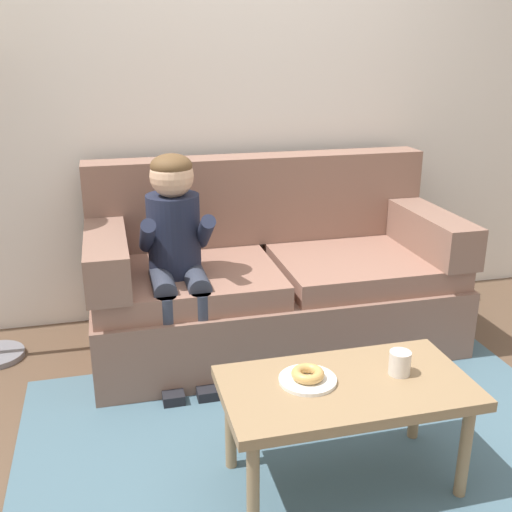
% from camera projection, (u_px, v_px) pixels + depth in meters
% --- Properties ---
extents(ground, '(10.00, 10.00, 0.00)m').
position_uv_depth(ground, '(302.00, 427.00, 2.65)').
color(ground, brown).
extents(wall_back, '(8.00, 0.10, 2.80)m').
position_uv_depth(wall_back, '(232.00, 78.00, 3.47)').
color(wall_back, silver).
rests_on(wall_back, ground).
extents(area_rug, '(2.40, 1.84, 0.01)m').
position_uv_depth(area_rug, '(322.00, 462.00, 2.42)').
color(area_rug, '#476675').
rests_on(area_rug, ground).
extents(couch, '(1.94, 0.90, 0.99)m').
position_uv_depth(couch, '(271.00, 280.00, 3.33)').
color(couch, '#846051').
rests_on(couch, ground).
extents(coffee_table, '(0.91, 0.48, 0.43)m').
position_uv_depth(coffee_table, '(346.00, 395.00, 2.19)').
color(coffee_table, '#937551').
rests_on(coffee_table, ground).
extents(person_child, '(0.34, 0.58, 1.10)m').
position_uv_depth(person_child, '(176.00, 245.00, 2.91)').
color(person_child, '#1E2338').
rests_on(person_child, ground).
extents(plate, '(0.21, 0.21, 0.01)m').
position_uv_depth(plate, '(308.00, 380.00, 2.18)').
color(plate, white).
rests_on(plate, coffee_table).
extents(donut, '(0.13, 0.13, 0.04)m').
position_uv_depth(donut, '(308.00, 374.00, 2.17)').
color(donut, tan).
rests_on(donut, plate).
extents(mug, '(0.08, 0.08, 0.09)m').
position_uv_depth(mug, '(400.00, 363.00, 2.22)').
color(mug, silver).
rests_on(mug, coffee_table).
extents(toy_controller, '(0.23, 0.09, 0.05)m').
position_uv_depth(toy_controller, '(396.00, 409.00, 2.74)').
color(toy_controller, red).
rests_on(toy_controller, ground).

